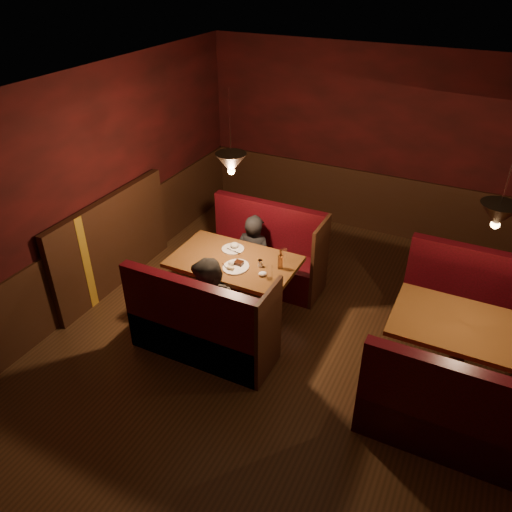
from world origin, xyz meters
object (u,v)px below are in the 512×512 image
at_px(main_bench_far, 266,258).
at_px(diner_b, 210,295).
at_px(main_table, 235,273).
at_px(main_bench_near, 201,331).
at_px(second_bench_near, 448,419).
at_px(diner_a, 254,240).
at_px(second_bench_far, 469,313).
at_px(second_table, 462,341).

height_order(main_bench_far, diner_b, diner_b).
bearing_deg(diner_b, main_table, 103.10).
height_order(main_bench_near, second_bench_near, second_bench_near).
height_order(main_bench_far, second_bench_near, second_bench_near).
height_order(main_bench_far, diner_a, diner_a).
distance_m(main_bench_far, diner_b, 1.61).
bearing_deg(second_bench_far, second_table, -92.20).
distance_m(second_bench_far, diner_a, 2.80).
xyz_separation_m(main_table, main_bench_far, (0.02, 0.86, -0.26)).
bearing_deg(main_table, main_bench_far, 88.91).
bearing_deg(second_table, diner_a, 164.88).
xyz_separation_m(second_table, second_bench_far, (0.03, 0.87, -0.24)).
relative_size(main_table, second_bench_far, 0.95).
bearing_deg(main_bench_far, second_table, -18.93).
bearing_deg(main_bench_near, second_bench_far, 32.12).
relative_size(main_table, second_bench_near, 0.95).
distance_m(main_bench_far, second_table, 2.80).
bearing_deg(diner_b, main_bench_far, 99.67).
bearing_deg(diner_a, main_bench_far, -123.67).
distance_m(second_bench_far, diner_b, 3.06).
bearing_deg(second_table, main_bench_near, -162.88).
bearing_deg(second_bench_far, diner_b, -149.95).
distance_m(second_table, second_bench_near, 0.90).
distance_m(second_table, diner_a, 2.85).
distance_m(second_table, second_bench_far, 0.90).
distance_m(main_table, second_table, 2.66).
height_order(main_table, second_bench_near, second_bench_near).
bearing_deg(second_bench_near, diner_b, 175.40).
distance_m(main_bench_far, second_bench_near, 3.21).
xyz_separation_m(second_bench_far, second_bench_near, (0.00, -1.73, 0.00)).
bearing_deg(second_bench_near, diner_a, 149.95).
distance_m(second_bench_near, diner_b, 2.67).
xyz_separation_m(main_table, second_bench_near, (2.69, -0.91, -0.26)).
bearing_deg(main_table, diner_a, 97.14).
bearing_deg(main_bench_far, second_bench_near, -33.52).
height_order(second_table, diner_b, diner_b).
xyz_separation_m(main_bench_near, second_bench_near, (2.67, -0.05, 0.00)).
bearing_deg(second_bench_near, main_bench_far, 146.48).
height_order(second_table, second_bench_far, second_bench_far).
xyz_separation_m(main_bench_near, diner_a, (-0.10, 1.55, 0.35)).
relative_size(main_bench_far, diner_b, 1.08).
relative_size(main_bench_far, second_bench_near, 1.04).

